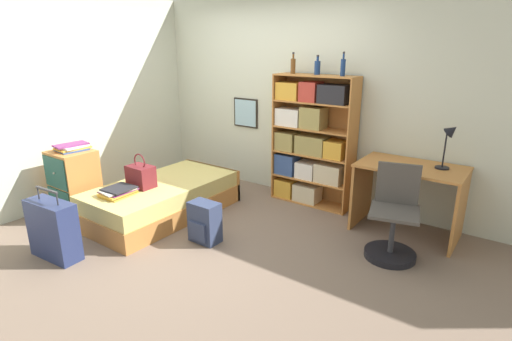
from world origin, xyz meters
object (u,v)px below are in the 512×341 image
Objects in this scene: bottle_clear at (343,67)px; backpack at (204,222)px; bottle_green at (293,65)px; desk at (409,188)px; desk_chair at (393,228)px; magazine_pile_on_dresser at (72,147)px; bookcase at (309,142)px; book_stack_on_bed at (118,192)px; bottle_brown at (317,67)px; handbag at (141,176)px; desk_lamp at (450,138)px; bed at (164,198)px; dresser at (75,184)px; suitcase at (53,230)px.

bottle_clear reaches higher than backpack.
bottle_green reaches higher than desk.
desk_chair reaches higher than desk.
bottle_green reaches higher than magazine_pile_on_dresser.
bookcase reaches higher than magazine_pile_on_dresser.
magazine_pile_on_dresser reaches higher than book_stack_on_bed.
bookcase is 1.63m from desk_chair.
bottle_brown is at bearing 56.19° from book_stack_on_bed.
handbag is 1.55× the size of bottle_green.
backpack is at bearing -142.03° from desk_lamp.
desk is (0.91, -0.16, -1.21)m from bottle_clear.
bed is at bearing 34.36° from magazine_pile_on_dresser.
bottle_green is (1.80, 1.95, 0.89)m from magazine_pile_on_dresser.
dresser reaches higher than bed.
bottle_clear is at bearing 58.12° from suitcase.
handbag is at bearing -152.05° from desk_lamp.
bookcase is at bearing 57.02° from book_stack_on_bed.
dresser is at bearing -140.57° from bottle_clear.
backpack is (-1.64, -1.44, -0.31)m from desk.
bed is at bearing 165.34° from backpack.
desk is (3.37, 1.79, -0.31)m from magazine_pile_on_dresser.
bottle_brown reaches higher than suitcase.
desk is (2.51, 1.21, 0.32)m from bed.
desk_chair is (2.62, 1.94, -0.00)m from suitcase.
backpack is (0.95, 1.08, -0.08)m from suitcase.
handbag is 0.82× the size of desk_lamp.
bottle_green is at bearing 177.58° from desk_lamp.
suitcase is 0.43× the size of bookcase.
bottle_clear reaches higher than desk_chair.
book_stack_on_bed is 0.23× the size of bookcase.
bottle_green is (-0.25, -0.01, 0.92)m from bookcase.
magazine_pile_on_dresser reaches higher than handbag.
bottle_green is 2.20m from backpack.
magazine_pile_on_dresser is at bearing -136.36° from bookcase.
bed is 0.91m from backpack.
desk_lamp reaches higher than bed.
dresser is at bearing 137.91° from suitcase.
bed is 2.26× the size of dresser.
magazine_pile_on_dresser is 4.13m from desk_lamp.
bottle_brown is (0.06, 0.03, 0.91)m from bookcase.
bottle_clear reaches higher than bottle_green.
bed is 2.63m from desk_chair.
magazine_pile_on_dresser reaches higher than dresser.
backpack is (0.94, 0.34, -0.24)m from book_stack_on_bed.
bookcase reaches higher than handbag.
book_stack_on_bed is at bearing 89.41° from suitcase.
bottle_clear reaches higher than book_stack_on_bed.
bottle_brown is 0.21× the size of desk.
bed is 6.74× the size of bottle_clear.
backpack is (-0.32, -1.60, -0.59)m from bookcase.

